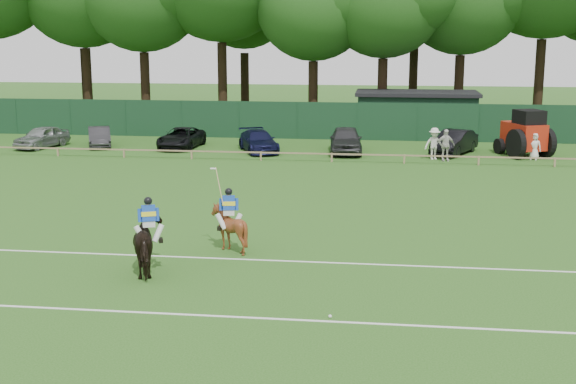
% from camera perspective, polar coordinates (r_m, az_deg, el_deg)
% --- Properties ---
extents(ground, '(160.00, 160.00, 0.00)m').
position_cam_1_polar(ground, '(25.60, -1.99, -4.41)').
color(ground, '#1E4C14').
rests_on(ground, ground).
extents(horse_dark, '(1.72, 2.36, 1.82)m').
position_cam_1_polar(horse_dark, '(23.49, -10.21, -3.79)').
color(horse_dark, black).
rests_on(horse_dark, ground).
extents(horse_chestnut, '(1.47, 1.59, 1.54)m').
position_cam_1_polar(horse_chestnut, '(25.55, -4.38, -2.68)').
color(horse_chestnut, brown).
rests_on(horse_chestnut, ground).
extents(sedan_silver, '(2.65, 4.25, 1.35)m').
position_cam_1_polar(sedan_silver, '(50.46, -17.78, 3.91)').
color(sedan_silver, '#9DA0A1').
rests_on(sedan_silver, ground).
extents(sedan_grey, '(2.65, 3.99, 1.24)m').
position_cam_1_polar(sedan_grey, '(49.95, -13.80, 3.99)').
color(sedan_grey, '#2D2D30').
rests_on(sedan_grey, ground).
extents(suv_black, '(2.35, 4.63, 1.25)m').
position_cam_1_polar(suv_black, '(48.42, -7.91, 3.99)').
color(suv_black, black).
rests_on(suv_black, ground).
extents(sedan_navy, '(3.35, 4.75, 1.28)m').
position_cam_1_polar(sedan_navy, '(46.47, -2.20, 3.78)').
color(sedan_navy, '#111336').
rests_on(sedan_navy, ground).
extents(hatch_grey, '(2.18, 4.74, 1.57)m').
position_cam_1_polar(hatch_grey, '(46.05, 4.30, 3.87)').
color(hatch_grey, '#323234').
rests_on(hatch_grey, ground).
extents(estate_black, '(3.17, 4.52, 1.41)m').
position_cam_1_polar(estate_black, '(46.63, 12.20, 3.63)').
color(estate_black, black).
rests_on(estate_black, ground).
extents(spectator_left, '(1.32, 1.02, 1.81)m').
position_cam_1_polar(spectator_left, '(44.37, 10.78, 3.54)').
color(spectator_left, silver).
rests_on(spectator_left, ground).
extents(spectator_mid, '(1.12, 0.64, 1.79)m').
position_cam_1_polar(spectator_mid, '(43.97, 11.57, 3.42)').
color(spectator_mid, beige).
rests_on(spectator_mid, ground).
extents(spectator_right, '(0.85, 0.68, 1.52)m').
position_cam_1_polar(spectator_right, '(45.69, 17.78, 3.24)').
color(spectator_right, silver).
rests_on(spectator_right, ground).
extents(rider_dark, '(0.91, 0.56, 1.41)m').
position_cam_1_polar(rider_dark, '(23.28, -10.28, -1.93)').
color(rider_dark, silver).
rests_on(rider_dark, ground).
extents(rider_chestnut, '(0.96, 0.53, 2.05)m').
position_cam_1_polar(rider_chestnut, '(25.37, -4.41, -1.13)').
color(rider_chestnut, silver).
rests_on(rider_chestnut, ground).
extents(polo_ball, '(0.09, 0.09, 0.09)m').
position_cam_1_polar(polo_ball, '(19.87, 3.14, -9.18)').
color(polo_ball, silver).
rests_on(polo_ball, ground).
extents(pitch_lines, '(60.00, 5.10, 0.01)m').
position_cam_1_polar(pitch_lines, '(22.31, -3.46, -6.89)').
color(pitch_lines, silver).
rests_on(pitch_lines, ground).
extents(pitch_rail, '(62.10, 0.10, 0.50)m').
position_cam_1_polar(pitch_rail, '(42.96, 1.93, 2.86)').
color(pitch_rail, '#997F5B').
rests_on(pitch_rail, ground).
extents(perimeter_fence, '(92.08, 0.08, 2.50)m').
position_cam_1_polar(perimeter_fence, '(51.74, 2.91, 5.28)').
color(perimeter_fence, '#14351E').
rests_on(perimeter_fence, ground).
extents(utility_shed, '(8.40, 4.40, 3.04)m').
position_cam_1_polar(utility_shed, '(54.56, 9.49, 5.78)').
color(utility_shed, '#14331E').
rests_on(utility_shed, ground).
extents(tree_row, '(96.00, 12.00, 21.00)m').
position_cam_1_polar(tree_row, '(59.71, 5.43, 4.92)').
color(tree_row, '#26561C').
rests_on(tree_row, ground).
extents(tractor, '(3.25, 3.83, 2.73)m').
position_cam_1_polar(tractor, '(46.63, 17.18, 4.10)').
color(tractor, '#AF2210').
rests_on(tractor, ground).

